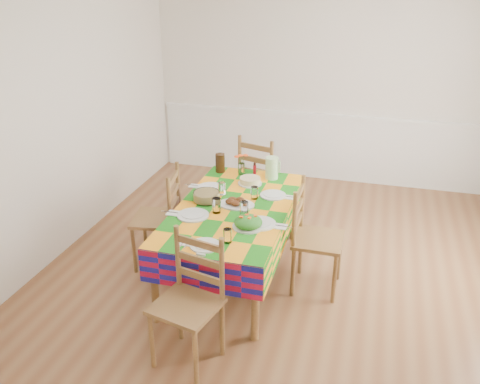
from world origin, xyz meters
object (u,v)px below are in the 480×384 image
Objects in this scene: tea_pitcher at (220,163)px; chair_near at (190,302)px; dining_table at (234,214)px; green_pitcher at (272,168)px; meat_platter at (236,203)px; chair_right at (313,239)px; chair_left at (160,218)px; chair_far at (262,180)px.

chair_near reaches higher than tea_pitcher.
dining_table is 0.79m from green_pitcher.
dining_table is at bearing -121.79° from meat_platter.
chair_right reaches higher than meat_platter.
dining_table is 1.85× the size of chair_left.
meat_platter is at bearing 81.42° from chair_left.
chair_near is at bearing -95.25° from green_pitcher.
green_pitcher is 0.56m from tea_pitcher.
meat_platter is (0.02, 0.03, 0.10)m from dining_table.
tea_pitcher is 0.20× the size of chair_left.
dining_table is 9.36× the size of tea_pitcher.
chair_right is (0.72, 1.16, 0.01)m from chair_near.
green_pitcher is 1.23m from chair_left.
dining_table is 0.75m from chair_right.
dining_table is 0.75m from chair_left.
chair_near is at bearing 22.39° from chair_left.
green_pitcher is (0.19, 0.75, 0.19)m from dining_table.
chair_near is at bearing 106.91° from chair_far.
dining_table is 1.17m from chair_far.
chair_right is (0.75, -1.16, -0.02)m from chair_far.
green_pitcher is at bearing 76.02° from dining_table.
meat_platter is 0.32× the size of chair_far.
chair_far is at bearing 137.93° from chair_left.
chair_left reaches higher than chair_near.
chair_far is (0.36, 0.38, -0.31)m from tea_pitcher.
chair_far reaches higher than chair_right.
tea_pitcher is at bearing 176.82° from green_pitcher.
dining_table is at bearing -103.98° from green_pitcher.
green_pitcher is at bearing 118.69° from chair_left.
tea_pitcher reaches higher than dining_table.
tea_pitcher is 2.00m from chair_near.
dining_table is 8.24× the size of green_pitcher.
chair_far reaches higher than chair_left.
meat_platter is at bearing 102.81° from chair_near.
chair_left is at bearing 90.41° from chair_right.
chair_right reaches higher than green_pitcher.
chair_right is (1.11, -0.78, -0.32)m from tea_pitcher.
meat_platter is 0.85m from tea_pitcher.
tea_pitcher is 0.91m from chair_left.
chair_left is at bearing -115.03° from tea_pitcher.
meat_platter is at bearing 107.87° from chair_far.
tea_pitcher is at bearing 144.90° from chair_left.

